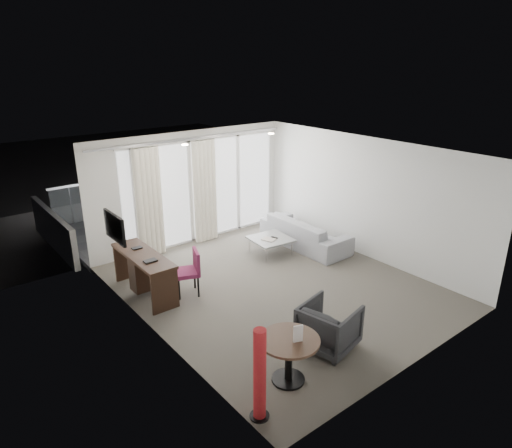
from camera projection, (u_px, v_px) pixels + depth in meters
floor at (275, 286)px, 8.72m from camera, size 5.00×6.00×0.00m
ceiling at (278, 152)px, 7.82m from camera, size 5.00×6.00×0.00m
wall_left at (150, 258)px, 6.82m from camera, size 0.00×6.00×2.60m
wall_right at (365, 198)px, 9.73m from camera, size 0.00×6.00×2.60m
wall_front at (423, 283)px, 6.06m from camera, size 5.00×0.00×2.60m
window_panel at (203, 190)px, 10.68m from camera, size 4.00×0.02×2.38m
window_frame at (203, 190)px, 10.67m from camera, size 4.10×0.06×2.44m
curtain_left at (149, 203)px, 9.72m from camera, size 0.60×0.20×2.38m
curtain_right at (205, 192)px, 10.53m from camera, size 0.60×0.20×2.38m
curtain_track at (193, 139)px, 9.95m from camera, size 4.80×0.04×0.04m
downlight_a at (185, 145)px, 8.48m from camera, size 0.12×0.12×0.02m
downlight_b at (271, 134)px, 9.70m from camera, size 0.12×0.12×0.02m
desk at (145, 274)px, 8.34m from camera, size 0.52×1.67×0.79m
tv at (115, 227)px, 7.90m from camera, size 0.05×0.80×0.50m
desk_chair at (187, 273)px, 8.31m from camera, size 0.59×0.57×0.85m
round_table at (289, 360)px, 6.09m from camera, size 0.95×0.95×0.65m
menu_card at (298, 337)px, 5.90m from camera, size 0.13×0.07×0.24m
red_lamp at (260, 375)px, 5.36m from camera, size 0.28×0.28×1.24m
tub_armchair at (329, 326)px, 6.79m from camera, size 0.93×0.91×0.71m
coffee_table at (270, 246)px, 10.11m from camera, size 0.90×0.90×0.37m
remote at (274, 238)px, 10.07m from camera, size 0.09×0.15×0.02m
magazine at (269, 240)px, 9.97m from camera, size 0.32×0.36×0.02m
sofa at (305, 232)px, 10.51m from camera, size 0.88×2.24×0.66m
terrace_slab at (175, 223)px, 12.23m from camera, size 5.60×3.00×0.12m
rattan_chair_a at (185, 209)px, 11.92m from camera, size 0.55×0.55×0.75m
rattan_chair_b at (213, 191)px, 13.35m from camera, size 0.73×0.73×0.87m
rattan_table at (226, 211)px, 12.22m from camera, size 0.49×0.49×0.49m
balustrade at (149, 191)px, 13.11m from camera, size 5.50×0.06×1.05m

